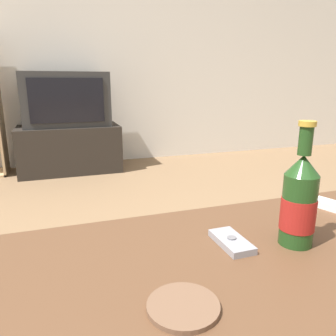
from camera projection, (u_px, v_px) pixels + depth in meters
The scene contains 7 objects.
back_wall at pixel (72, 29), 3.09m from camera, with size 8.00×0.05×2.60m.
coffee_table at pixel (208, 326), 0.55m from camera, with size 1.27×0.64×0.49m.
tv_stand at pixel (70, 149), 3.05m from camera, with size 0.90×0.47×0.42m.
television at pixel (66, 99), 2.93m from camera, with size 0.74×0.39×0.47m.
beer_bottle at pixel (299, 202), 0.65m from camera, with size 0.07×0.07×0.25m.
cell_phone at pixel (231, 242), 0.66m from camera, with size 0.05×0.11×0.02m.
coaster at pixel (183, 306), 0.48m from camera, with size 0.11×0.11×0.01m.
Camera 1 is at (-0.21, -0.41, 0.81)m, focal length 35.00 mm.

